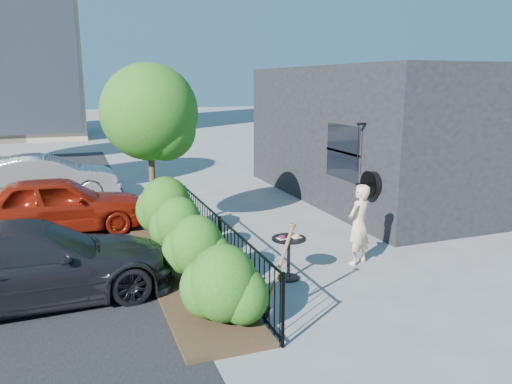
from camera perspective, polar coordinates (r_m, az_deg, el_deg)
name	(u,v)px	position (r m, az deg, el deg)	size (l,w,h in m)	color
ground	(291,262)	(10.24, 4.08, -7.94)	(120.00, 120.00, 0.00)	gray
shop_building	(392,132)	(16.35, 15.33, 6.58)	(6.22, 9.00, 4.00)	black
fence	(220,244)	(9.55, -4.13, -5.89)	(0.05, 6.05, 1.10)	black
planting_bed	(185,274)	(9.57, -8.15, -9.27)	(1.30, 6.00, 0.08)	#382616
shrubs	(188,238)	(9.46, -7.81, -5.28)	(1.10, 5.60, 1.24)	#1B5D15
patio_tree	(153,118)	(11.63, -11.73, 8.28)	(2.20, 2.20, 3.94)	#3F2B19
cafe_table	(289,251)	(9.21, 3.77, -6.69)	(0.63, 0.63, 0.84)	black
woman	(359,224)	(10.08, 11.67, -3.65)	(0.59, 0.39, 1.62)	beige
shovel	(277,278)	(7.64, 2.37, -9.76)	(0.53, 0.20, 1.55)	brown
car_red	(58,204)	(12.87, -21.68, -1.31)	(1.63, 4.06, 1.38)	#A21E0D
car_silver	(46,178)	(16.39, -22.88, 1.44)	(1.48, 4.24, 1.40)	#A5A5A9
car_darkgrey	(32,263)	(9.02, -24.22, -7.40)	(1.88, 4.62, 1.34)	black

